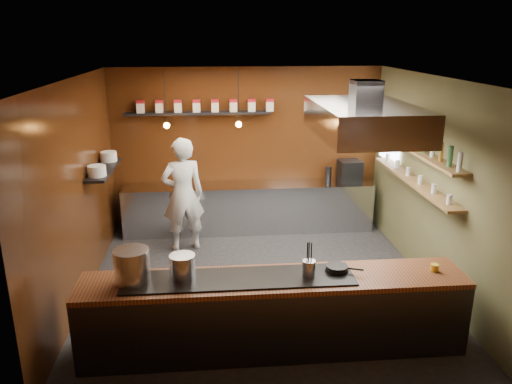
{
  "coord_description": "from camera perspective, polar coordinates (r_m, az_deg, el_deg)",
  "views": [
    {
      "loc": [
        -0.66,
        -6.64,
        3.54
      ],
      "look_at": [
        -0.03,
        0.4,
        1.31
      ],
      "focal_mm": 35.0,
      "sensor_mm": 36.0,
      "label": 1
    }
  ],
  "objects": [
    {
      "name": "stockpot_small",
      "position": [
        5.68,
        -8.39,
        -8.4
      ],
      "size": [
        0.31,
        0.31,
        0.27
      ],
      "primitive_type": "cylinder",
      "rotation": [
        0.0,
        0.0,
        -0.09
      ],
      "color": "silver",
      "rests_on": "pass_counter"
    },
    {
      "name": "tin_shelf",
      "position": [
        9.1,
        -6.69,
        8.94
      ],
      "size": [
        2.6,
        0.26,
        0.04
      ],
      "primitive_type": "cube",
      "color": "black",
      "rests_on": "back_wall"
    },
    {
      "name": "chef",
      "position": [
        8.45,
        -8.35,
        -0.32
      ],
      "size": [
        0.8,
        0.63,
        1.95
      ],
      "primitive_type": "imported",
      "rotation": [
        0.0,
        0.0,
        3.39
      ],
      "color": "silver",
      "rests_on": "floor"
    },
    {
      "name": "utensil_crock",
      "position": [
        5.7,
        6.05,
        -8.69
      ],
      "size": [
        0.19,
        0.19,
        0.19
      ],
      "primitive_type": "cylinder",
      "rotation": [
        0.0,
        0.0,
        0.34
      ],
      "color": "silver",
      "rests_on": "pass_counter"
    },
    {
      "name": "extractor_hood",
      "position": [
        6.62,
        12.26,
        8.13
      ],
      "size": [
        1.2,
        2.0,
        0.72
      ],
      "color": "#38383D",
      "rests_on": "ceiling"
    },
    {
      "name": "plate_stacks",
      "position": [
        8.05,
        -17.07,
        3.15
      ],
      "size": [
        0.26,
        1.16,
        0.16
      ],
      "color": "white",
      "rests_on": "plate_shelf"
    },
    {
      "name": "prep_counter",
      "position": [
        9.36,
        -0.82,
        -1.75
      ],
      "size": [
        4.6,
        0.65,
        0.9
      ],
      "primitive_type": "cube",
      "color": "silver",
      "rests_on": "floor"
    },
    {
      "name": "ceiling",
      "position": [
        6.69,
        0.54,
        12.89
      ],
      "size": [
        5.0,
        5.0,
        0.0
      ],
      "primitive_type": "plane",
      "rotation": [
        3.14,
        0.0,
        0.0
      ],
      "color": "silver",
      "rests_on": "back_wall"
    },
    {
      "name": "bottle_shelf_upper",
      "position": [
        7.73,
        17.86,
        4.58
      ],
      "size": [
        0.26,
        2.8,
        0.04
      ],
      "primitive_type": "cube",
      "color": "olive",
      "rests_on": "right_wall"
    },
    {
      "name": "espresso_machine",
      "position": [
        9.53,
        10.64,
        2.38
      ],
      "size": [
        0.42,
        0.4,
        0.4
      ],
      "primitive_type": "cube",
      "rotation": [
        0.0,
        0.0,
        0.05
      ],
      "color": "black",
      "rests_on": "prep_counter"
    },
    {
      "name": "back_wall",
      "position": [
        9.39,
        -1.0,
        4.97
      ],
      "size": [
        5.0,
        0.0,
        5.0
      ],
      "primitive_type": "plane",
      "rotation": [
        1.57,
        0.0,
        0.0
      ],
      "color": "#40190B",
      "rests_on": "ground"
    },
    {
      "name": "right_wall",
      "position": [
        7.63,
        19.53,
        0.98
      ],
      "size": [
        0.0,
        5.0,
        5.0
      ],
      "primitive_type": "plane",
      "rotation": [
        1.57,
        0.0,
        -1.57
      ],
      "color": "brown",
      "rests_on": "ground"
    },
    {
      "name": "wine_glasses",
      "position": [
        7.82,
        17.6,
        1.83
      ],
      "size": [
        0.07,
        2.37,
        0.13
      ],
      "color": "silver",
      "rests_on": "bottle_shelf_lower"
    },
    {
      "name": "bottles",
      "position": [
        7.71,
        17.96,
        5.59
      ],
      "size": [
        0.06,
        2.66,
        0.24
      ],
      "color": "silver",
      "rests_on": "bottle_shelf_upper"
    },
    {
      "name": "plate_shelf",
      "position": [
        8.07,
        -17.01,
        2.47
      ],
      "size": [
        0.3,
        1.4,
        0.04
      ],
      "primitive_type": "cube",
      "color": "black",
      "rests_on": "left_wall"
    },
    {
      "name": "frying_pan",
      "position": [
        5.89,
        9.26,
        -8.6
      ],
      "size": [
        0.42,
        0.27,
        0.07
      ],
      "color": "black",
      "rests_on": "pass_counter"
    },
    {
      "name": "floor",
      "position": [
        7.56,
        0.48,
        -10.42
      ],
      "size": [
        5.0,
        5.0,
        0.0
      ],
      "primitive_type": "plane",
      "color": "black",
      "rests_on": "ground"
    },
    {
      "name": "stockpot_large",
      "position": [
        5.67,
        -13.99,
        -8.2
      ],
      "size": [
        0.45,
        0.45,
        0.38
      ],
      "primitive_type": "cylinder",
      "rotation": [
        0.0,
        0.0,
        -0.18
      ],
      "color": "silver",
      "rests_on": "pass_counter"
    },
    {
      "name": "pendant_right",
      "position": [
        8.47,
        -1.99,
        8.07
      ],
      "size": [
        0.1,
        0.1,
        0.95
      ],
      "color": "black",
      "rests_on": "ceiling"
    },
    {
      "name": "pass_counter",
      "position": [
        5.94,
        2.01,
        -13.67
      ],
      "size": [
        4.4,
        0.72,
        0.94
      ],
      "color": "#38383D",
      "rests_on": "floor"
    },
    {
      "name": "storage_tins",
      "position": [
        9.08,
        -5.76,
        9.79
      ],
      "size": [
        2.43,
        0.13,
        0.22
      ],
      "color": "beige",
      "rests_on": "tin_shelf"
    },
    {
      "name": "window_pane",
      "position": [
        9.05,
        15.13,
        6.48
      ],
      "size": [
        0.0,
        1.0,
        1.0
      ],
      "primitive_type": "plane",
      "rotation": [
        1.57,
        0.0,
        -1.57
      ],
      "color": "white",
      "rests_on": "right_wall"
    },
    {
      "name": "left_wall",
      "position": [
        7.19,
        -19.75,
        -0.04
      ],
      "size": [
        0.0,
        5.0,
        5.0
      ],
      "primitive_type": "plane",
      "rotation": [
        1.57,
        0.0,
        1.57
      ],
      "color": "#40190B",
      "rests_on": "ground"
    },
    {
      "name": "butter_jar",
      "position": [
        6.21,
        19.72,
        -8.13
      ],
      "size": [
        0.12,
        0.12,
        0.09
      ],
      "primitive_type": "cylinder",
      "rotation": [
        0.0,
        0.0,
        0.36
      ],
      "color": "gold",
      "rests_on": "pass_counter"
    },
    {
      "name": "bottle_shelf_lower",
      "position": [
        7.85,
        17.55,
        1.24
      ],
      "size": [
        0.26,
        2.8,
        0.04
      ],
      "primitive_type": "cube",
      "color": "olive",
      "rests_on": "right_wall"
    },
    {
      "name": "pendant_left",
      "position": [
        8.49,
        -10.18,
        7.83
      ],
      "size": [
        0.1,
        0.1,
        0.95
      ],
      "color": "black",
      "rests_on": "ceiling"
    }
  ]
}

